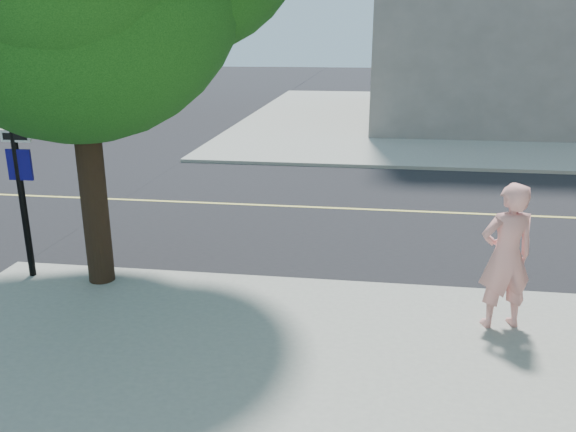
# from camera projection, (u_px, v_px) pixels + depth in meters

# --- Properties ---
(ground) EXTENTS (140.00, 140.00, 0.00)m
(ground) POSITION_uv_depth(u_px,v_px,m) (72.00, 271.00, 10.10)
(ground) COLOR black
(ground) RESTS_ON ground
(road_ew) EXTENTS (140.00, 9.00, 0.01)m
(road_ew) POSITION_uv_depth(u_px,v_px,m) (161.00, 201.00, 14.35)
(road_ew) COLOR black
(road_ew) RESTS_ON ground
(sidewalk_ne) EXTENTS (29.00, 25.00, 0.12)m
(sidewalk_ne) POSITION_uv_depth(u_px,v_px,m) (543.00, 118.00, 28.56)
(sidewalk_ne) COLOR gray
(sidewalk_ne) RESTS_ON ground
(man_on_phone) EXTENTS (0.84, 0.67, 2.03)m
(man_on_phone) POSITION_uv_depth(u_px,v_px,m) (506.00, 256.00, 7.67)
(man_on_phone) COLOR pink
(man_on_phone) RESTS_ON sidewalk_se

